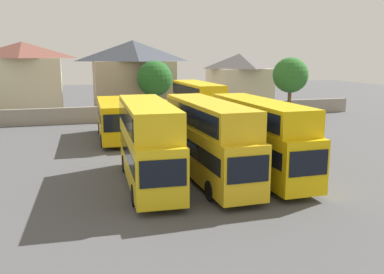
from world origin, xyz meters
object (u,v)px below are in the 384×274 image
Objects in this scene: bus_6 at (198,106)px; house_terrace_right at (239,81)px; bus_1 at (148,139)px; house_terrace_left at (24,80)px; tree_left_of_lot at (155,79)px; bus_2 at (209,137)px; bus_4 at (113,118)px; bus_3 at (260,134)px; bus_5 at (151,116)px; tree_right_of_lot at (290,75)px; house_terrace_centre at (134,76)px.

house_terrace_right is at bearing 146.30° from bus_6.
house_terrace_left is (-9.23, 30.81, 1.88)m from bus_1.
tree_left_of_lot reaches higher than bus_6.
bus_1 is 0.95× the size of bus_2.
bus_1 is 1.03× the size of bus_4.
bus_6 is 1.47× the size of tree_left_of_lot.
house_terrace_left is at bearing 165.88° from tree_left_of_lot.
house_terrace_left is at bearing -149.90° from bus_4.
bus_3 is 14.94m from bus_5.
house_terrace_left is at bearing -158.26° from bus_2.
bus_4 is at bearing -116.80° from tree_left_of_lot.
bus_6 is at bearing -44.81° from house_terrace_left.
tree_left_of_lot is (5.95, 26.99, 1.93)m from bus_1.
house_terrace_right reaches higher than tree_right_of_lot.
house_terrace_centre reaches higher than house_terrace_right.
bus_1 is at bearing -90.89° from bus_3.
bus_1 is 14.26m from bus_4.
tree_right_of_lot is at bearing 138.85° from bus_1.
house_terrace_centre is 14.65m from house_terrace_right.
house_terrace_right is (15.10, 31.27, 1.21)m from bus_2.
tree_left_of_lot is (-1.14, 27.05, 1.99)m from bus_3.
house_terrace_centre is at bearing 178.24° from bus_2.
bus_4 is 3.46m from bus_5.
house_terrace_right is at bearing 110.19° from tree_right_of_lot.
tree_right_of_lot is (3.16, -8.60, 1.15)m from house_terrace_right.
house_terrace_centre is (4.68, 17.95, 2.82)m from bus_4.
bus_2 is 1.08× the size of bus_4.
bus_5 is (-0.71, 14.46, -0.72)m from bus_2.
bus_5 is 1.12× the size of house_terrace_left.
bus_2 is at bearing -0.07° from bus_5.
bus_2 is 1.62× the size of tree_left_of_lot.
bus_5 is at bearing 93.21° from bus_4.
house_terrace_right is (28.00, 0.28, -0.69)m from house_terrace_left.
bus_4 is at bearing -62.22° from house_terrace_left.
bus_6 is 13.01m from tree_left_of_lot.
house_terrace_left is 0.85× the size of house_terrace_centre.
bus_6 is at bearing -79.58° from house_terrace_centre.
tree_left_of_lot reaches higher than bus_5.
bus_6 is at bearing -83.17° from tree_left_of_lot.
bus_1 is at bearing -93.66° from bus_2.
bus_3 is (3.43, 0.13, -0.04)m from bus_2.
tree_right_of_lot is (15.98, -4.50, 0.41)m from tree_left_of_lot.
tree_right_of_lot is (31.16, -8.32, 0.46)m from house_terrace_left.
bus_5 is at bearing -53.60° from house_terrace_left.
bus_6 is 1.11× the size of house_terrace_left.
tree_right_of_lot is at bearing 112.56° from bus_4.
tree_left_of_lot is 0.95× the size of tree_right_of_lot.
tree_left_of_lot is 16.60m from tree_right_of_lot.
tree_left_of_lot is (-1.53, 12.78, 1.88)m from bus_6.
bus_5 is at bearing 171.42° from bus_1.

